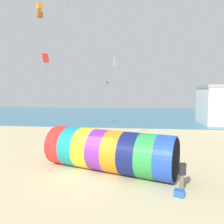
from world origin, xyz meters
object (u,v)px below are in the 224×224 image
Objects in this scene: kite_orange_box at (40,10)px; kite_purple_parafoil at (107,82)px; kite_handler at (182,174)px; giant_inflatable_tube at (109,151)px; kite_white_diamond at (115,62)px; kite_red_diamond at (46,58)px; cooler_box at (179,193)px.

kite_orange_box reaches higher than kite_purple_parafoil.
kite_purple_parafoil is (-5.97, 13.11, 5.66)m from kite_handler.
kite_white_diamond reaches higher than giant_inflatable_tube.
kite_purple_parafoil is at bearing -12.76° from kite_red_diamond.
cooler_box is (-0.30, -0.87, -0.71)m from kite_handler.
giant_inflatable_tube is 11.97m from kite_purple_parafoil.
kite_red_diamond is 2.83× the size of kite_purple_parafoil.
kite_white_diamond is at bearing -5.01° from kite_red_diamond.
kite_handler is 3.35× the size of cooler_box.
kite_orange_box is at bearing -159.79° from kite_white_diamond.
kite_white_diamond is (7.91, 2.91, -5.22)m from kite_orange_box.
giant_inflatable_tube is 17.74m from kite_orange_box.
kite_handler is 21.72m from kite_orange_box.
kite_orange_box reaches higher than kite_white_diamond.
kite_white_diamond reaches higher than kite_handler.
kite_white_diamond is (-5.12, 14.16, 8.03)m from kite_handler.
kite_orange_box is at bearing -73.95° from kite_red_diamond.
kite_orange_box is at bearing 134.36° from giant_inflatable_tube.
giant_inflatable_tube is 6.19× the size of kite_orange_box.
giant_inflatable_tube is 5.04m from kite_handler.
kite_handler is 2.41× the size of kite_purple_parafoil.
kite_red_diamond reaches higher than giant_inflatable_tube.
kite_red_diamond is at bearing 167.24° from kite_purple_parafoil.
giant_inflatable_tube is 12.99× the size of kite_purple_parafoil.
kite_white_diamond reaches higher than kite_purple_parafoil.
kite_white_diamond is (-0.72, 11.75, 7.52)m from giant_inflatable_tube.
kite_orange_box reaches higher than cooler_box.
kite_orange_box is 0.74× the size of kite_red_diamond.
kite_red_diamond reaches higher than kite_white_diamond.
kite_purple_parafoil is (7.06, 1.86, -7.59)m from kite_orange_box.
cooler_box is at bearing -67.91° from kite_purple_parafoil.
kite_handler is 17.07m from kite_white_diamond.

